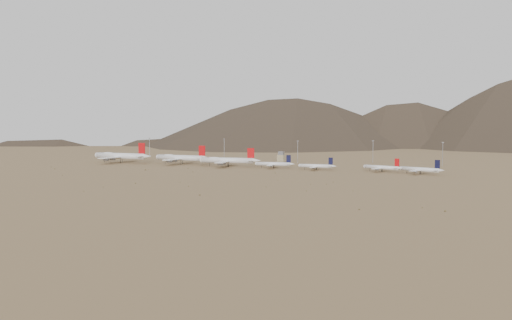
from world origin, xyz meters
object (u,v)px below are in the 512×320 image
at_px(widebody_west, 120,156).
at_px(widebody_east, 227,160).
at_px(control_tower, 281,157).
at_px(widebody_centre, 181,158).
at_px(narrowbody_a, 274,164).
at_px(narrowbody_b, 317,166).

distance_m(widebody_west, widebody_east, 136.26).
bearing_deg(control_tower, widebody_east, -106.84).
bearing_deg(widebody_centre, control_tower, 43.75).
bearing_deg(narrowbody_a, control_tower, 97.18).
height_order(widebody_centre, narrowbody_a, widebody_centre).
bearing_deg(narrowbody_b, control_tower, 123.60).
xyz_separation_m(widebody_west, narrowbody_a, (187.66, 3.31, -3.63)).
xyz_separation_m(widebody_west, control_tower, (163.42, 90.84, -2.75)).
distance_m(widebody_west, widebody_centre, 75.30).
bearing_deg(narrowbody_b, narrowbody_a, 173.06).
bearing_deg(widebody_centre, widebody_east, -6.68).
relative_size(widebody_west, control_tower, 6.56).
bearing_deg(control_tower, narrowbody_b, -52.35).
height_order(widebody_centre, widebody_east, widebody_centre).
distance_m(widebody_west, narrowbody_b, 232.73).
distance_m(narrowbody_b, control_tower, 113.43).
relative_size(narrowbody_a, narrowbody_b, 1.08).
relative_size(widebody_centre, control_tower, 5.93).
bearing_deg(widebody_east, control_tower, 64.18).
height_order(narrowbody_a, control_tower, narrowbody_a).
bearing_deg(widebody_east, narrowbody_b, -9.01).
xyz_separation_m(widebody_east, narrowbody_a, (51.41, 2.22, -2.40)).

